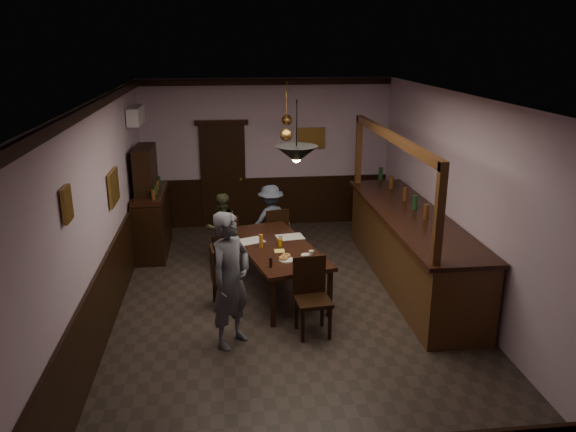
{
  "coord_description": "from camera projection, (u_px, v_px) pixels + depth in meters",
  "views": [
    {
      "loc": [
        -0.89,
        -7.21,
        3.74
      ],
      "look_at": [
        0.06,
        0.88,
        1.15
      ],
      "focal_mm": 35.0,
      "sensor_mm": 36.0,
      "label": 1
    }
  ],
  "objects": [
    {
      "name": "chair_side",
      "position": [
        220.0,
        274.0,
        8.04
      ],
      "size": [
        0.44,
        0.44,
        0.92
      ],
      "rotation": [
        0.0,
        0.0,
        1.68
      ],
      "color": "black",
      "rests_on": "ground"
    },
    {
      "name": "person_standing",
      "position": [
        231.0,
        280.0,
        6.94
      ],
      "size": [
        0.74,
        0.76,
        1.76
      ],
      "primitive_type": "imported",
      "rotation": [
        0.0,
        0.0,
        0.86
      ],
      "color": "#555762",
      "rests_on": "ground"
    },
    {
      "name": "sideboard",
      "position": [
        151.0,
        211.0,
        10.04
      ],
      "size": [
        0.53,
        1.47,
        1.95
      ],
      "color": "black",
      "rests_on": "ground"
    },
    {
      "name": "picture_left_small",
      "position": [
        67.0,
        204.0,
        5.61
      ],
      "size": [
        0.04,
        0.28,
        0.36
      ],
      "color": "olive",
      "rests_on": "ground"
    },
    {
      "name": "picture_back",
      "position": [
        311.0,
        138.0,
        11.35
      ],
      "size": [
        0.55,
        0.04,
        0.42
      ],
      "color": "olive",
      "rests_on": "ground"
    },
    {
      "name": "coffee_cup",
      "position": [
        311.0,
        253.0,
        8.03
      ],
      "size": [
        0.1,
        0.1,
        0.07
      ],
      "primitive_type": "imported",
      "rotation": [
        0.0,
        0.0,
        0.25
      ],
      "color": "white",
      "rests_on": "saucer"
    },
    {
      "name": "pastry_ring_b",
      "position": [
        286.0,
        256.0,
        7.98
      ],
      "size": [
        0.13,
        0.13,
        0.04
      ],
      "primitive_type": "torus",
      "color": "#C68C47",
      "rests_on": "pastry_plate"
    },
    {
      "name": "person_seated_left",
      "position": [
        222.0,
        227.0,
        9.72
      ],
      "size": [
        0.73,
        0.67,
        1.21
      ],
      "primitive_type": "imported",
      "rotation": [
        0.0,
        0.0,
        3.59
      ],
      "color": "#4B4F2F",
      "rests_on": "ground"
    },
    {
      "name": "chair_far_left",
      "position": [
        226.0,
        238.0,
        9.51
      ],
      "size": [
        0.48,
        0.48,
        0.91
      ],
      "rotation": [
        0.0,
        0.0,
        3.38
      ],
      "color": "black",
      "rests_on": "ground"
    },
    {
      "name": "pendant_brass_mid",
      "position": [
        286.0,
        135.0,
        8.72
      ],
      "size": [
        0.2,
        0.2,
        0.81
      ],
      "color": "#BF8C3F",
      "rests_on": "ground"
    },
    {
      "name": "pepper_mill",
      "position": [
        271.0,
        262.0,
        7.64
      ],
      "size": [
        0.04,
        0.04,
        0.14
      ],
      "primitive_type": "cylinder",
      "color": "black",
      "rests_on": "dining_table"
    },
    {
      "name": "door_back",
      "position": [
        223.0,
        177.0,
        11.37
      ],
      "size": [
        0.9,
        0.06,
        2.1
      ],
      "primitive_type": "cube",
      "color": "black",
      "rests_on": "ground"
    },
    {
      "name": "pastry_ring_a",
      "position": [
        283.0,
        258.0,
        7.89
      ],
      "size": [
        0.13,
        0.13,
        0.04
      ],
      "primitive_type": "torus",
      "color": "#C68C47",
      "rests_on": "pastry_plate"
    },
    {
      "name": "chair_near",
      "position": [
        311.0,
        292.0,
        7.34
      ],
      "size": [
        0.49,
        0.49,
        1.03
      ],
      "rotation": [
        0.0,
        0.0,
        0.1
      ],
      "color": "black",
      "rests_on": "ground"
    },
    {
      "name": "napkin",
      "position": [
        279.0,
        251.0,
        8.24
      ],
      "size": [
        0.18,
        0.18,
        0.0
      ],
      "primitive_type": "cube",
      "rotation": [
        0.0,
        0.0,
        0.25
      ],
      "color": "#F0DA58",
      "rests_on": "dining_table"
    },
    {
      "name": "saucer",
      "position": [
        306.0,
        255.0,
        8.07
      ],
      "size": [
        0.15,
        0.15,
        0.01
      ],
      "primitive_type": "cylinder",
      "color": "white",
      "rests_on": "dining_table"
    },
    {
      "name": "chair_far_right",
      "position": [
        276.0,
        231.0,
        9.81
      ],
      "size": [
        0.48,
        0.48,
        0.93
      ],
      "rotation": [
        0.0,
        0.0,
        3.34
      ],
      "color": "black",
      "rests_on": "ground"
    },
    {
      "name": "newspaper_left",
      "position": [
        250.0,
        241.0,
        8.63
      ],
      "size": [
        0.5,
        0.44,
        0.01
      ],
      "primitive_type": "cube",
      "rotation": [
        0.0,
        0.0,
        0.39
      ],
      "color": "silver",
      "rests_on": "dining_table"
    },
    {
      "name": "dining_table",
      "position": [
        276.0,
        250.0,
        8.47
      ],
      "size": [
        1.51,
        2.38,
        0.75
      ],
      "rotation": [
        0.0,
        0.0,
        0.25
      ],
      "color": "black",
      "rests_on": "ground"
    },
    {
      "name": "person_seated_right",
      "position": [
        271.0,
        220.0,
        10.02
      ],
      "size": [
        0.94,
        0.75,
        1.27
      ],
      "primitive_type": "imported",
      "rotation": [
        0.0,
        0.0,
        3.53
      ],
      "color": "slate",
      "rests_on": "ground"
    },
    {
      "name": "pendant_brass_far",
      "position": [
        287.0,
        120.0,
        10.3
      ],
      "size": [
        0.2,
        0.2,
        0.81
      ],
      "color": "#BF8C3F",
      "rests_on": "ground"
    },
    {
      "name": "newspaper_right",
      "position": [
        290.0,
        237.0,
        8.81
      ],
      "size": [
        0.46,
        0.36,
        0.01
      ],
      "primitive_type": "cube",
      "rotation": [
        0.0,
        0.0,
        0.14
      ],
      "color": "silver",
      "rests_on": "dining_table"
    },
    {
      "name": "picture_left_large",
      "position": [
        114.0,
        187.0,
        8.02
      ],
      "size": [
        0.04,
        0.62,
        0.48
      ],
      "color": "olive",
      "rests_on": "ground"
    },
    {
      "name": "pastry_plate",
      "position": [
        287.0,
        260.0,
        7.9
      ],
      "size": [
        0.22,
        0.22,
        0.01
      ],
      "primitive_type": "cylinder",
      "color": "white",
      "rests_on": "dining_table"
    },
    {
      "name": "pendant_iron",
      "position": [
        297.0,
        154.0,
        7.27
      ],
      "size": [
        0.56,
        0.56,
        0.81
      ],
      "color": "black",
      "rests_on": "ground"
    },
    {
      "name": "room",
      "position": [
        291.0,
        211.0,
        7.6
      ],
      "size": [
        5.01,
        8.01,
        3.01
      ],
      "color": "#2D2621",
      "rests_on": "ground"
    },
    {
      "name": "soda_can",
      "position": [
        280.0,
        243.0,
        8.4
      ],
      "size": [
        0.07,
        0.07,
        0.12
      ],
      "primitive_type": "cylinder",
      "color": "yellow",
      "rests_on": "dining_table"
    },
    {
      "name": "beer_glass",
      "position": [
        261.0,
        241.0,
        8.36
      ],
      "size": [
        0.06,
        0.06,
        0.2
      ],
      "primitive_type": "cylinder",
      "color": "#BF721E",
      "rests_on": "dining_table"
    },
    {
      "name": "ac_unit",
      "position": [
        136.0,
        115.0,
        9.79
      ],
      "size": [
        0.2,
        0.85,
        0.3
      ],
      "color": "white",
      "rests_on": "ground"
    },
    {
      "name": "bar_counter",
      "position": [
        410.0,
        246.0,
        8.84
      ],
      "size": [
        1.0,
        4.29,
        2.4
      ],
      "color": "#452A12",
      "rests_on": "ground"
    },
    {
      "name": "water_glass",
      "position": [
        280.0,
        240.0,
        8.47
      ],
      "size": [
        0.06,
        0.06,
        0.15
      ],
      "primitive_type": "cylinder",
      "color": "silver",
      "rests_on": "dining_table"
    }
  ]
}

